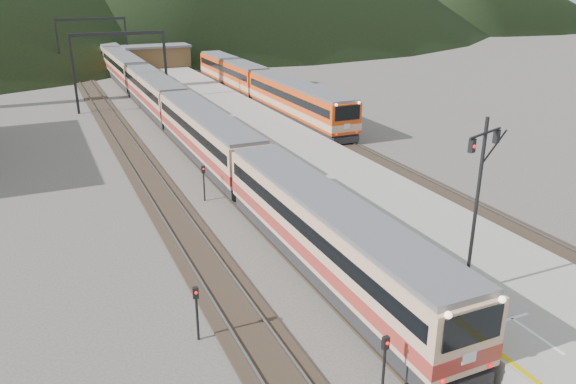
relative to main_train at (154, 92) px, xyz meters
name	(u,v)px	position (x,y,z in m)	size (l,w,h in m)	color
track_main	(188,140)	(0.00, -13.23, -1.86)	(2.60, 200.00, 0.23)	black
track_far	(128,147)	(-5.00, -13.23, -1.86)	(2.60, 200.00, 0.23)	black
track_second	(309,127)	(11.50, -13.23, -1.86)	(2.60, 200.00, 0.23)	black
platform	(257,134)	(5.60, -15.23, -1.43)	(8.00, 100.00, 1.00)	gray
gantry_near	(120,56)	(-2.85, 1.77, 3.65)	(9.55, 0.25, 8.00)	black
gantry_far	(92,35)	(-2.85, 26.77, 3.65)	(9.55, 0.25, 8.00)	black
station_shed	(157,56)	(5.60, 24.77, 0.64)	(9.40, 4.40, 3.10)	brown
main_train	(154,92)	(0.00, 0.00, 0.00)	(2.79, 95.80, 3.41)	tan
second_train	(261,86)	(11.50, -1.27, -0.01)	(2.78, 37.90, 3.39)	#D7400F
signal_mast	(478,191)	(3.50, -43.81, 3.48)	(2.10, 0.85, 7.26)	black
short_signal_a	(385,358)	(-2.24, -46.56, -0.47)	(0.24, 0.19, 2.27)	black
short_signal_b	(204,178)	(-2.61, -27.17, -0.47)	(0.23, 0.17, 2.27)	black
short_signal_c	(197,306)	(-6.94, -41.07, -0.47)	(0.24, 0.20, 2.27)	black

